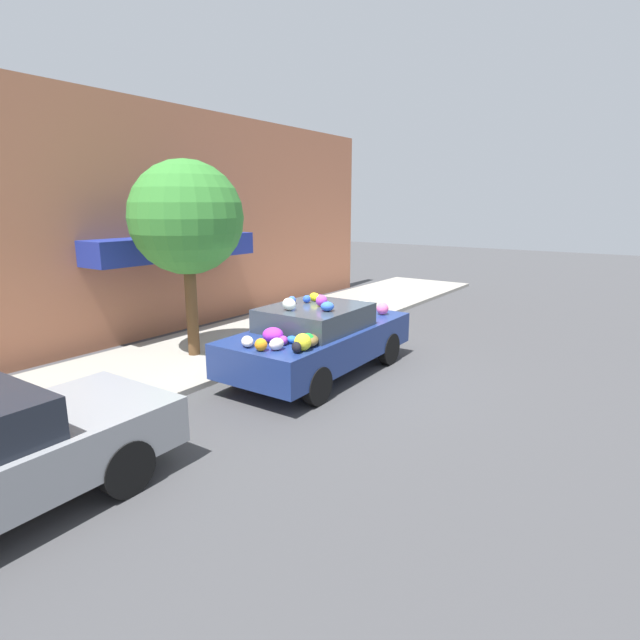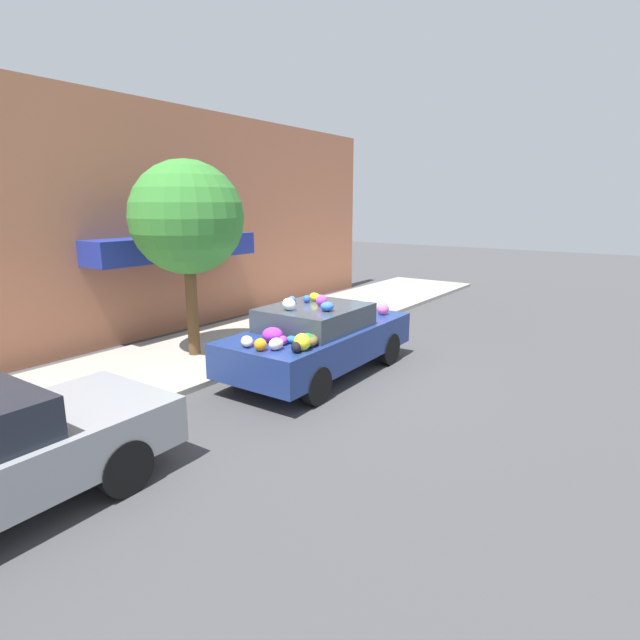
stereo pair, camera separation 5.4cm
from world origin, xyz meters
TOP-DOWN VIEW (x-y plane):
  - ground_plane at (0.00, 0.00)m, footprint 60.00×60.00m
  - sidewalk_curb at (0.00, 2.70)m, footprint 24.00×3.20m
  - building_facade at (0.02, 4.91)m, footprint 18.00×1.20m
  - street_tree at (-0.76, 2.59)m, footprint 2.26×2.26m
  - fire_hydrant at (2.40, 1.80)m, footprint 0.20×0.20m
  - art_car at (-0.04, -0.12)m, footprint 4.17×1.87m

SIDE VIEW (x-z plane):
  - ground_plane at x=0.00m, z-range 0.00..0.00m
  - sidewalk_curb at x=0.00m, z-range 0.00..0.11m
  - fire_hydrant at x=2.40m, z-range 0.10..0.80m
  - art_car at x=-0.04m, z-range -0.05..1.52m
  - building_facade at x=0.02m, z-range -0.04..5.50m
  - street_tree at x=-0.76m, z-range 0.93..4.89m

